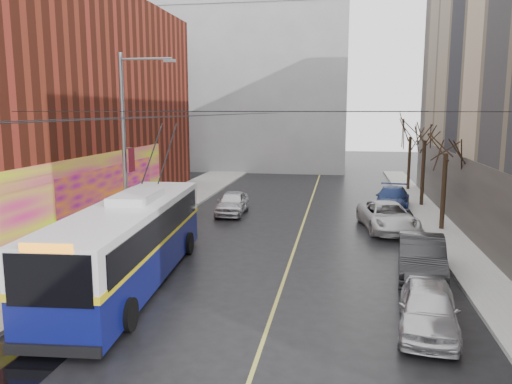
% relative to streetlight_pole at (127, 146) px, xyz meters
% --- Properties ---
extents(ground, '(140.00, 140.00, 0.00)m').
position_rel_streetlight_pole_xyz_m(ground, '(6.14, -10.00, -4.85)').
color(ground, black).
rests_on(ground, ground).
extents(sidewalk_left, '(4.00, 60.00, 0.15)m').
position_rel_streetlight_pole_xyz_m(sidewalk_left, '(-1.86, 2.00, -4.77)').
color(sidewalk_left, gray).
rests_on(sidewalk_left, ground).
extents(sidewalk_right, '(2.00, 60.00, 0.15)m').
position_rel_streetlight_pole_xyz_m(sidewalk_right, '(15.14, 2.00, -4.77)').
color(sidewalk_right, gray).
rests_on(sidewalk_right, ground).
extents(lane_line, '(0.12, 50.00, 0.01)m').
position_rel_streetlight_pole_xyz_m(lane_line, '(7.64, 4.00, -4.84)').
color(lane_line, '#BFB74C').
rests_on(lane_line, ground).
extents(building_far, '(20.50, 12.10, 18.00)m').
position_rel_streetlight_pole_xyz_m(building_far, '(0.14, 34.99, 4.17)').
color(building_far, gray).
rests_on(building_far, ground).
extents(streetlight_pole, '(2.65, 0.60, 9.00)m').
position_rel_streetlight_pole_xyz_m(streetlight_pole, '(0.00, 0.00, 0.00)').
color(streetlight_pole, slate).
rests_on(streetlight_pole, ground).
extents(catenary_wires, '(18.00, 60.00, 0.22)m').
position_rel_streetlight_pole_xyz_m(catenary_wires, '(3.60, 4.77, 1.40)').
color(catenary_wires, black).
extents(tree_near, '(3.20, 3.20, 6.40)m').
position_rel_streetlight_pole_xyz_m(tree_near, '(15.14, 6.00, 0.13)').
color(tree_near, black).
rests_on(tree_near, ground).
extents(tree_mid, '(3.20, 3.20, 6.68)m').
position_rel_streetlight_pole_xyz_m(tree_mid, '(15.14, 13.00, 0.41)').
color(tree_mid, black).
rests_on(tree_mid, ground).
extents(tree_far, '(3.20, 3.20, 6.57)m').
position_rel_streetlight_pole_xyz_m(tree_far, '(15.14, 20.00, 0.30)').
color(tree_far, black).
rests_on(tree_far, ground).
extents(puddle, '(2.50, 2.58, 0.01)m').
position_rel_streetlight_pole_xyz_m(puddle, '(1.47, -11.18, -4.84)').
color(puddle, black).
rests_on(puddle, ground).
extents(pigeons_flying, '(5.41, 1.21, 3.04)m').
position_rel_streetlight_pole_xyz_m(pigeons_flying, '(3.55, -0.28, 2.34)').
color(pigeons_flying, slate).
extents(trolleybus, '(3.63, 12.46, 5.84)m').
position_rel_streetlight_pole_xyz_m(trolleybus, '(2.00, -4.60, -3.22)').
color(trolleybus, '#0A0F50').
rests_on(trolleybus, ground).
extents(parked_car_a, '(2.20, 4.34, 1.41)m').
position_rel_streetlight_pole_xyz_m(parked_car_a, '(12.32, -7.01, -4.14)').
color(parked_car_a, silver).
rests_on(parked_car_a, ground).
extents(parked_car_b, '(2.19, 5.01, 1.60)m').
position_rel_streetlight_pole_xyz_m(parked_car_b, '(12.88, -2.01, -4.05)').
color(parked_car_b, '#242427').
rests_on(parked_car_b, ground).
extents(parked_car_c, '(3.34, 5.74, 1.50)m').
position_rel_streetlight_pole_xyz_m(parked_car_c, '(12.26, 5.75, -4.10)').
color(parked_car_c, silver).
rests_on(parked_car_c, ground).
extents(parked_car_d, '(2.77, 5.39, 1.50)m').
position_rel_streetlight_pole_xyz_m(parked_car_d, '(13.08, 11.54, -4.10)').
color(parked_car_d, navy).
rests_on(parked_car_d, ground).
extents(following_car, '(1.80, 4.26, 1.44)m').
position_rel_streetlight_pole_xyz_m(following_car, '(3.03, 8.54, -4.13)').
color(following_car, silver).
rests_on(following_car, ground).
extents(pedestrian_a, '(0.58, 0.68, 1.60)m').
position_rel_streetlight_pole_xyz_m(pedestrian_a, '(-1.04, 0.40, -3.90)').
color(pedestrian_a, black).
rests_on(pedestrian_a, sidewalk_left).
extents(pedestrian_b, '(0.93, 0.99, 1.62)m').
position_rel_streetlight_pole_xyz_m(pedestrian_b, '(-1.51, 1.77, -3.89)').
color(pedestrian_b, black).
rests_on(pedestrian_b, sidewalk_left).
extents(pedestrian_c, '(1.18, 1.42, 1.91)m').
position_rel_streetlight_pole_xyz_m(pedestrian_c, '(-0.36, 0.47, -3.74)').
color(pedestrian_c, black).
rests_on(pedestrian_c, sidewalk_left).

